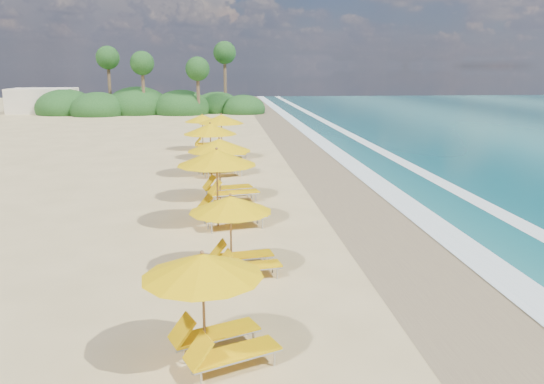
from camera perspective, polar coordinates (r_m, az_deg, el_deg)
ground at (r=18.29m, az=0.00°, el=-3.66°), size 160.00×160.00×0.00m
wet_sand at (r=19.07m, az=12.07°, el=-3.24°), size 4.00×160.00×0.01m
surf_foam at (r=20.04m, az=19.47°, el=-2.86°), size 4.00×160.00×0.01m
station_2 at (r=9.86m, az=-6.29°, el=-11.25°), size 2.85×2.82×2.19m
station_3 at (r=13.93m, az=-3.69°, el=-3.92°), size 2.56×2.44×2.15m
station_4 at (r=18.15m, az=-5.16°, el=1.06°), size 3.30×3.18×2.69m
station_5 at (r=21.68m, az=-5.03°, el=2.87°), size 3.16×3.04×2.57m
station_6 at (r=26.65m, az=-6.07°, el=4.86°), size 3.38×3.31×2.65m
station_7 at (r=31.42m, az=-4.96°, el=6.14°), size 3.20×3.06×2.66m
station_8 at (r=35.11m, az=-7.04°, el=6.53°), size 2.57×2.38×2.34m
treeline at (r=63.63m, az=-13.07°, el=8.93°), size 25.80×8.80×9.74m
beach_building at (r=68.63m, az=-22.96°, el=8.86°), size 7.00×5.00×2.80m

